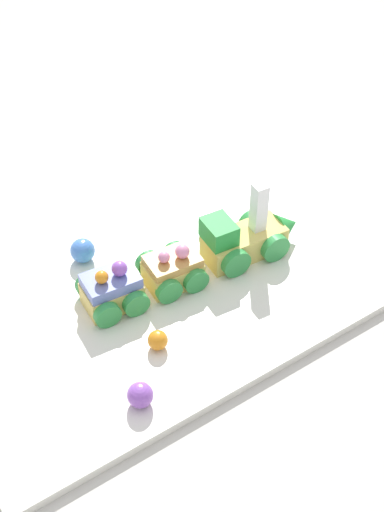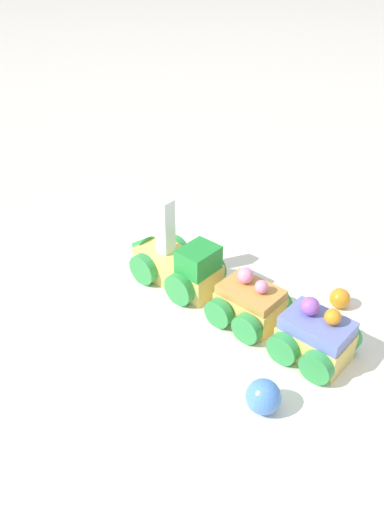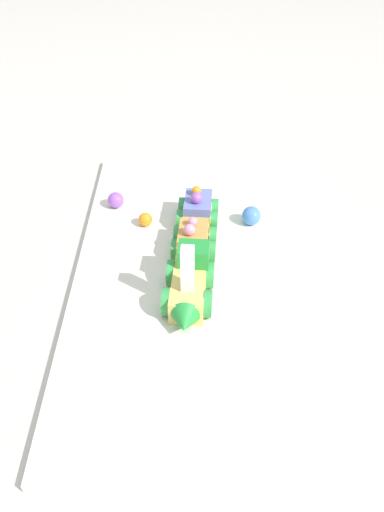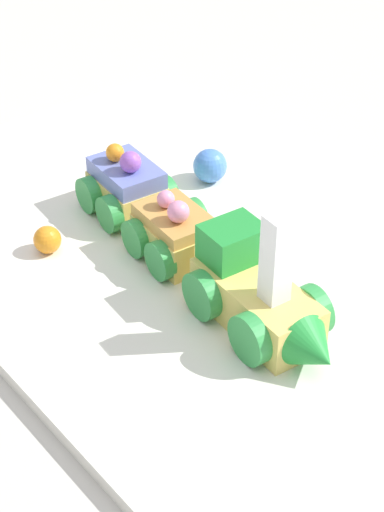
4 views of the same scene
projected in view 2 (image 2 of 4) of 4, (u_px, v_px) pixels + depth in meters
The scene contains 7 objects.
ground_plane at pixel (220, 314), 0.57m from camera, with size 10.00×10.00×0.00m, color beige.
display_board at pixel (221, 310), 0.57m from camera, with size 0.67×0.35×0.01m, color white.
cake_train_locomotive at pixel (174, 262), 0.59m from camera, with size 0.14×0.08×0.10m.
cake_car_caramel at pixel (249, 304), 0.53m from camera, with size 0.07×0.07×0.06m.
cake_car_blueberry at pixel (315, 338), 0.49m from camera, with size 0.07×0.07×0.06m.
gumball_orange at pixel (340, 298), 0.56m from camera, with size 0.02×0.02×0.02m, color orange.
gumball_blue at pixel (263, 397), 0.44m from camera, with size 0.03×0.03×0.03m, color #4C84E0.
Camera 2 is at (-0.24, 0.37, 0.37)m, focal length 35.00 mm.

